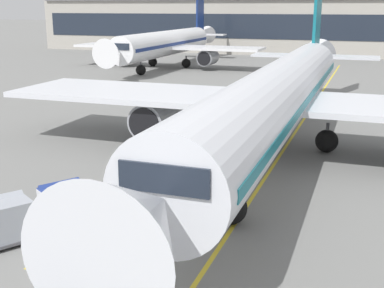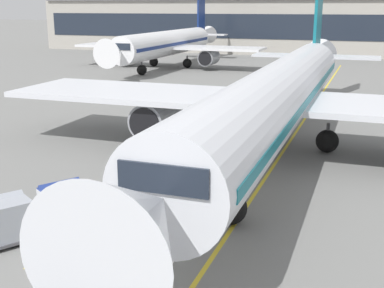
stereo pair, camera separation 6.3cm
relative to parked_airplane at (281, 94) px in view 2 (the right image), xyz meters
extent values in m
plane|color=slate|center=(-4.51, -16.60, -3.86)|extent=(600.00, 600.00, 0.00)
cylinder|color=silver|center=(0.00, -0.86, 0.09)|extent=(4.13, 37.55, 3.97)
cube|color=#146B7A|center=(0.00, -0.86, 0.09)|extent=(4.16, 36.05, 0.48)
cone|color=silver|center=(0.09, -21.61, 0.09)|extent=(3.79, 3.98, 3.77)
cone|color=silver|center=(-0.09, 21.08, 0.39)|extent=(3.40, 6.36, 3.37)
cube|color=silver|center=(-9.71, 0.04, -0.50)|extent=(17.86, 7.58, 0.36)
cylinder|color=#93969E|center=(-8.22, -0.71, -1.91)|extent=(2.48, 4.89, 2.46)
cylinder|color=black|center=(-8.21, -3.20, -1.91)|extent=(2.09, 0.13, 2.09)
cube|color=silver|center=(-0.08, 19.18, 0.69)|extent=(12.14, 3.05, 0.20)
cube|color=#1E2633|center=(0.08, -18.84, 0.69)|extent=(2.79, 1.80, 0.87)
cylinder|color=#47474C|center=(0.05, -12.12, -2.50)|extent=(0.22, 0.22, 1.22)
sphere|color=black|center=(0.05, -12.12, -3.11)|extent=(1.50, 1.50, 1.50)
cylinder|color=#47474C|center=(-2.98, 1.00, -2.50)|extent=(0.22, 0.22, 1.22)
sphere|color=black|center=(-2.98, 1.00, -3.11)|extent=(1.50, 1.50, 1.50)
cylinder|color=#47474C|center=(2.97, 1.03, -2.50)|extent=(0.22, 0.22, 1.22)
sphere|color=black|center=(2.97, 1.03, -3.11)|extent=(1.50, 1.50, 1.50)
cube|color=gold|center=(-4.60, -11.84, -3.36)|extent=(3.27, 3.70, 0.44)
cube|color=black|center=(-5.44, -12.39, -2.79)|extent=(0.80, 0.81, 0.70)
cylinder|color=#333338|center=(-5.05, -11.84, -2.74)|extent=(0.08, 0.08, 0.80)
cube|color=gold|center=(-3.94, -10.91, -1.99)|extent=(3.48, 4.38, 2.44)
cube|color=black|center=(-3.94, -10.91, -1.90)|extent=(3.28, 4.18, 2.29)
cube|color=#333338|center=(-3.58, -11.17, -1.87)|extent=(2.76, 3.85, 2.47)
cube|color=#333338|center=(-4.30, -10.66, -1.87)|extent=(2.76, 3.85, 2.47)
cylinder|color=black|center=(-3.31, -11.30, -3.58)|extent=(0.49, 0.57, 0.56)
cylinder|color=black|center=(-4.51, -10.45, -3.58)|extent=(0.49, 0.57, 0.56)
cylinder|color=black|center=(-4.69, -13.24, -3.58)|extent=(0.49, 0.57, 0.56)
cylinder|color=black|center=(-5.89, -12.38, -3.58)|extent=(0.49, 0.57, 0.56)
cube|color=#515156|center=(-6.59, -14.76, -3.65)|extent=(2.42, 2.55, 0.12)
cylinder|color=#4C4C51|center=(-7.31, -15.90, -3.66)|extent=(0.44, 0.63, 0.07)
cube|color=navy|center=(-6.59, -14.76, -2.84)|extent=(2.29, 2.41, 1.50)
cube|color=navy|center=(-6.93, -14.54, -2.32)|extent=(1.68, 2.01, 0.74)
cube|color=silver|center=(-7.11, -15.57, -2.84)|extent=(1.23, 0.80, 1.38)
sphere|color=black|center=(-7.59, -15.07, -3.71)|extent=(0.30, 0.30, 0.30)
sphere|color=black|center=(-6.44, -15.80, -3.71)|extent=(0.30, 0.30, 0.30)
sphere|color=black|center=(-6.73, -13.72, -3.71)|extent=(0.30, 0.30, 0.30)
sphere|color=black|center=(-5.58, -14.45, -3.71)|extent=(0.30, 0.30, 0.30)
cube|color=#515156|center=(-7.94, -16.96, -3.65)|extent=(2.42, 2.55, 0.12)
cube|color=#9EA3AD|center=(-7.94, -16.96, -2.84)|extent=(2.29, 2.41, 1.50)
cube|color=#9EA3AD|center=(-8.29, -16.73, -2.32)|extent=(1.68, 2.01, 0.74)
sphere|color=black|center=(-8.09, -15.92, -3.71)|extent=(0.30, 0.30, 0.30)
sphere|color=black|center=(-6.94, -16.65, -3.71)|extent=(0.30, 0.30, 0.30)
cylinder|color=#514C42|center=(-7.00, -14.40, -3.43)|extent=(0.15, 0.15, 0.86)
cylinder|color=#514C42|center=(-6.85, -14.51, -3.43)|extent=(0.15, 0.15, 0.86)
cube|color=yellow|center=(-6.93, -14.45, -2.71)|extent=(0.45, 0.42, 0.58)
cube|color=white|center=(-6.85, -14.35, -2.71)|extent=(0.28, 0.21, 0.08)
sphere|color=beige|center=(-6.93, -14.45, -2.30)|extent=(0.21, 0.21, 0.21)
sphere|color=yellow|center=(-6.93, -14.45, -2.23)|extent=(0.23, 0.23, 0.23)
cylinder|color=yellow|center=(-7.12, -14.31, -2.76)|extent=(0.09, 0.09, 0.56)
cylinder|color=yellow|center=(-6.73, -14.60, -2.76)|extent=(0.09, 0.09, 0.56)
cylinder|color=black|center=(-6.52, -15.25, -3.43)|extent=(0.15, 0.15, 0.86)
cylinder|color=black|center=(-6.68, -15.33, -3.43)|extent=(0.15, 0.15, 0.86)
cube|color=orange|center=(-6.60, -15.29, -2.71)|extent=(0.45, 0.39, 0.58)
cube|color=white|center=(-6.54, -15.40, -2.71)|extent=(0.31, 0.17, 0.08)
sphere|color=tan|center=(-6.60, -15.29, -2.30)|extent=(0.21, 0.21, 0.21)
sphere|color=yellow|center=(-6.60, -15.29, -2.23)|extent=(0.23, 0.23, 0.23)
cylinder|color=orange|center=(-6.38, -15.18, -2.76)|extent=(0.09, 0.09, 0.56)
cylinder|color=orange|center=(-6.81, -15.40, -2.76)|extent=(0.09, 0.09, 0.56)
cylinder|color=#514C42|center=(-5.29, -13.51, -3.43)|extent=(0.15, 0.15, 0.86)
cylinder|color=#514C42|center=(-5.22, -13.68, -3.43)|extent=(0.15, 0.15, 0.86)
cube|color=yellow|center=(-5.25, -13.60, -2.71)|extent=(0.37, 0.44, 0.58)
cube|color=white|center=(-5.14, -13.55, -2.71)|extent=(0.14, 0.32, 0.08)
sphere|color=brown|center=(-5.25, -13.60, -2.30)|extent=(0.21, 0.21, 0.21)
sphere|color=yellow|center=(-5.25, -13.60, -2.23)|extent=(0.23, 0.23, 0.23)
cylinder|color=yellow|center=(-5.34, -13.38, -2.76)|extent=(0.09, 0.09, 0.56)
cylinder|color=yellow|center=(-5.16, -13.82, -2.76)|extent=(0.09, 0.09, 0.56)
cube|color=black|center=(-5.19, -3.13, -3.84)|extent=(0.65, 0.65, 0.05)
cone|color=orange|center=(-5.19, -3.13, -3.47)|extent=(0.52, 0.52, 0.68)
cylinder|color=white|center=(-5.19, -3.13, -3.44)|extent=(0.29, 0.29, 0.08)
cube|color=black|center=(-7.36, -1.69, -3.84)|extent=(0.54, 0.54, 0.05)
cone|color=orange|center=(-7.36, -1.69, -3.53)|extent=(0.43, 0.43, 0.57)
cylinder|color=white|center=(-7.36, -1.69, -3.50)|extent=(0.24, 0.24, 0.07)
cube|color=yellow|center=(0.26, -0.86, -3.86)|extent=(0.20, 110.00, 0.01)
cube|color=#A8A399|center=(-1.43, 76.82, 1.37)|extent=(126.82, 19.29, 10.46)
cube|color=#1E2633|center=(-1.43, 67.12, 1.63)|extent=(123.01, 0.10, 4.71)
cylinder|color=white|center=(-24.97, 41.04, -0.08)|extent=(3.89, 29.87, 3.80)
cube|color=navy|center=(-24.97, 41.04, -0.08)|extent=(3.93, 28.68, 0.46)
cone|color=white|center=(-25.02, 24.21, -0.08)|extent=(3.62, 3.81, 3.61)
cone|color=white|center=(-24.92, 59.00, 0.20)|extent=(3.25, 6.09, 3.23)
cube|color=white|center=(-32.82, 41.81, -0.65)|extent=(14.20, 6.02, 0.36)
cylinder|color=#93969E|center=(-31.83, 41.21, -2.01)|extent=(2.37, 3.89, 2.36)
cylinder|color=black|center=(-31.84, 39.22, -2.01)|extent=(2.00, 0.13, 2.00)
cube|color=white|center=(-17.12, 41.76, -0.65)|extent=(14.20, 6.02, 0.36)
cylinder|color=#93969E|center=(-18.11, 41.16, -2.01)|extent=(2.37, 3.89, 2.36)
cylinder|color=black|center=(-18.11, 39.17, -2.01)|extent=(2.00, 0.13, 2.00)
cube|color=navy|center=(-24.92, 57.48, 5.16)|extent=(0.29, 3.58, 8.96)
cube|color=white|center=(-24.92, 57.18, 0.49)|extent=(9.65, 2.42, 0.20)
cube|color=#1E2633|center=(-25.02, 26.87, 0.49)|extent=(2.67, 1.72, 0.84)
cylinder|color=#47474C|center=(-25.00, 32.08, -2.57)|extent=(0.22, 0.22, 1.17)
sphere|color=black|center=(-25.00, 32.08, -3.15)|extent=(1.43, 1.43, 1.43)
cylinder|color=#47474C|center=(-27.82, 42.54, -2.57)|extent=(0.22, 0.22, 1.17)
sphere|color=black|center=(-27.82, 42.54, -3.15)|extent=(1.43, 1.43, 1.43)
cylinder|color=#47474C|center=(-22.12, 42.52, -2.57)|extent=(0.22, 0.22, 1.17)
sphere|color=black|center=(-22.12, 42.52, -3.15)|extent=(1.43, 1.43, 1.43)
camera|label=1|loc=(5.39, -32.19, 5.41)|focal=47.47mm
camera|label=2|loc=(5.45, -32.17, 5.41)|focal=47.47mm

